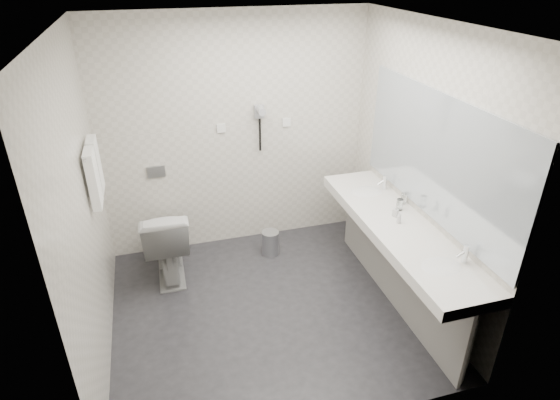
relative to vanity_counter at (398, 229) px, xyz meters
name	(u,v)px	position (x,y,z in m)	size (l,w,h in m)	color
floor	(269,309)	(-1.12, 0.20, -0.80)	(2.80, 2.80, 0.00)	#252428
ceiling	(265,25)	(-1.12, 0.20, 1.70)	(2.80, 2.80, 0.00)	silver
wall_back	(236,136)	(-1.12, 1.50, 0.45)	(2.80, 2.80, 0.00)	beige
wall_front	(325,286)	(-1.12, -1.10, 0.45)	(2.80, 2.80, 0.00)	beige
wall_left	(83,212)	(-2.52, 0.20, 0.45)	(2.60, 2.60, 0.00)	beige
wall_right	(421,169)	(0.27, 0.20, 0.45)	(2.60, 2.60, 0.00)	beige
vanity_counter	(398,229)	(0.00, 0.00, 0.00)	(0.55, 2.20, 0.10)	silver
vanity_panel	(395,268)	(0.02, 0.00, -0.42)	(0.03, 2.15, 0.75)	gray
vanity_post_near	(468,348)	(0.05, -1.04, -0.42)	(0.06, 0.06, 0.75)	silver
vanity_post_far	(352,214)	(0.05, 1.04, -0.42)	(0.06, 0.06, 0.75)	silver
mirror	(436,157)	(0.26, 0.00, 0.65)	(0.02, 2.20, 1.05)	#B2BCC6
basin_near	(441,268)	(0.00, -0.65, 0.04)	(0.40, 0.31, 0.05)	white
basin_far	(366,193)	(0.00, 0.65, 0.04)	(0.40, 0.31, 0.05)	white
faucet_near	(465,254)	(0.19, -0.65, 0.12)	(0.04, 0.04, 0.15)	silver
faucet_far	(385,182)	(0.19, 0.65, 0.12)	(0.04, 0.04, 0.15)	silver
soap_bottle_a	(396,211)	(0.04, 0.13, 0.10)	(0.05, 0.05, 0.10)	silver
soap_bottle_c	(399,218)	(0.01, 0.01, 0.10)	(0.04, 0.04, 0.10)	silver
glass_left	(400,205)	(0.13, 0.23, 0.10)	(0.06, 0.06, 0.11)	silver
glass_right	(404,199)	(0.23, 0.33, 0.10)	(0.06, 0.06, 0.10)	silver
toilet	(167,241)	(-1.96, 1.02, -0.40)	(0.45, 0.79, 0.80)	white
flush_plate	(156,172)	(-1.98, 1.49, 0.15)	(0.18, 0.02, 0.12)	#B2B5BA
pedal_bin	(270,243)	(-0.88, 1.07, -0.67)	(0.19, 0.19, 0.26)	#B2B5BA
bin_lid	(270,233)	(-0.88, 1.07, -0.53)	(0.19, 0.19, 0.01)	#B2B5BA
towel_rail	(88,147)	(-2.47, 0.75, 0.75)	(0.02, 0.02, 0.62)	silver
towel_near	(93,179)	(-2.46, 0.61, 0.53)	(0.07, 0.24, 0.48)	white
towel_far	(95,165)	(-2.46, 0.89, 0.53)	(0.07, 0.24, 0.48)	white
dryer_cradle	(259,111)	(-0.88, 1.47, 0.70)	(0.10, 0.04, 0.14)	#9C9DA2
dryer_barrel	(261,110)	(-0.88, 1.40, 0.73)	(0.08, 0.08, 0.14)	#9C9DA2
dryer_cord	(260,135)	(-0.88, 1.46, 0.45)	(0.02, 0.02, 0.35)	black
switch_plate_a	(221,128)	(-1.27, 1.49, 0.55)	(0.09, 0.02, 0.09)	white
switch_plate_b	(286,122)	(-0.57, 1.49, 0.55)	(0.09, 0.02, 0.09)	white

